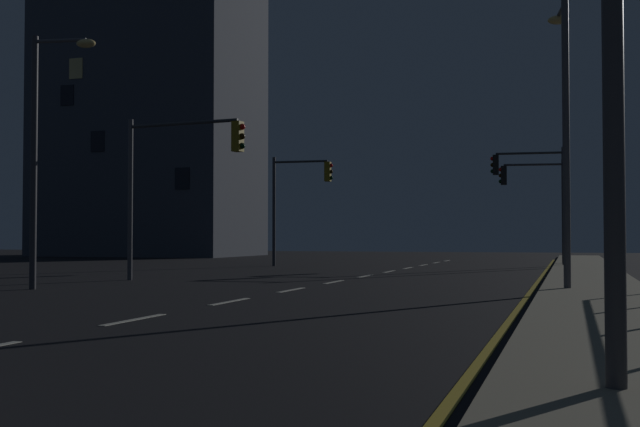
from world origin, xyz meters
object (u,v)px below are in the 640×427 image
(street_lamp_corner, at_px, (565,116))
(building_distant, at_px, (151,117))
(traffic_light_overhead_east, at_px, (532,183))
(traffic_light_near_right, at_px, (179,164))
(street_lamp_far_end, at_px, (44,136))
(traffic_light_far_left, at_px, (535,191))
(traffic_light_mid_right, at_px, (299,190))

(street_lamp_corner, distance_m, building_distant, 45.70)
(traffic_light_overhead_east, relative_size, building_distant, 0.26)
(traffic_light_near_right, bearing_deg, building_distant, 121.06)
(street_lamp_far_end, distance_m, building_distant, 40.47)
(street_lamp_far_end, bearing_deg, traffic_light_far_left, 61.91)
(traffic_light_overhead_east, distance_m, traffic_light_mid_right, 11.16)
(traffic_light_mid_right, xyz_separation_m, street_lamp_far_end, (-1.03, -18.35, 0.44))
(building_distant, bearing_deg, street_lamp_corner, -47.08)
(street_lamp_corner, distance_m, street_lamp_far_end, 13.91)
(street_lamp_corner, relative_size, building_distant, 0.34)
(traffic_light_far_left, height_order, street_lamp_corner, street_lamp_corner)
(traffic_light_far_left, bearing_deg, street_lamp_far_end, -118.09)
(traffic_light_far_left, relative_size, street_lamp_corner, 0.70)
(street_lamp_corner, bearing_deg, street_lamp_far_end, -168.07)
(traffic_light_mid_right, bearing_deg, street_lamp_far_end, -93.21)
(traffic_light_mid_right, relative_size, street_lamp_far_end, 0.77)
(traffic_light_far_left, xyz_separation_m, street_lamp_corner, (1.55, -19.70, 0.79))
(traffic_light_near_right, bearing_deg, street_lamp_far_end, -109.22)
(traffic_light_far_left, relative_size, traffic_light_near_right, 0.96)
(street_lamp_corner, relative_size, street_lamp_far_end, 1.06)
(traffic_light_near_right, height_order, street_lamp_corner, street_lamp_corner)
(traffic_light_overhead_east, bearing_deg, street_lamp_far_end, -120.66)
(traffic_light_mid_right, distance_m, street_lamp_far_end, 18.38)
(street_lamp_far_end, bearing_deg, building_distant, 115.55)
(street_lamp_corner, bearing_deg, traffic_light_near_right, 171.31)
(traffic_light_overhead_east, relative_size, traffic_light_near_right, 1.03)
(traffic_light_near_right, height_order, street_lamp_far_end, street_lamp_far_end)
(traffic_light_overhead_east, relative_size, street_lamp_corner, 0.74)
(traffic_light_overhead_east, height_order, traffic_light_mid_right, traffic_light_overhead_east)
(traffic_light_overhead_east, distance_m, building_distant, 33.90)
(street_lamp_corner, bearing_deg, building_distant, 132.92)
(traffic_light_mid_right, height_order, traffic_light_far_left, traffic_light_mid_right)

